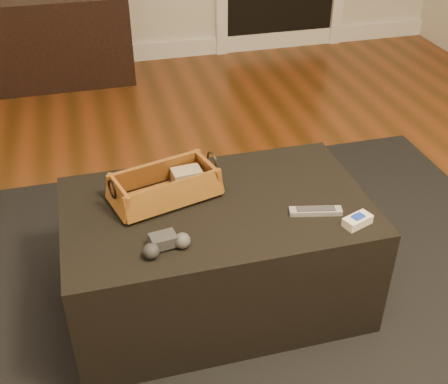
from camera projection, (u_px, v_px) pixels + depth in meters
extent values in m
cube|color=brown|center=(180.00, 365.00, 1.83)|extent=(5.00, 5.50, 0.01)
cube|color=white|center=(105.00, 55.00, 3.98)|extent=(5.00, 0.04, 0.12)
cube|color=black|center=(15.00, 42.00, 3.56)|extent=(1.43, 0.45, 0.56)
cube|color=black|center=(221.00, 308.00, 2.03)|extent=(2.60, 2.00, 0.01)
cube|color=black|center=(217.00, 254.00, 1.95)|extent=(1.00, 0.60, 0.42)
cube|color=black|center=(162.00, 196.00, 1.83)|extent=(0.19, 0.11, 0.02)
cube|color=tan|center=(187.00, 177.00, 1.90)|extent=(0.10, 0.08, 0.05)
cube|color=#AC6427|center=(166.00, 196.00, 1.86)|extent=(0.34, 0.22, 0.01)
cube|color=brown|center=(155.00, 172.00, 1.88)|extent=(0.33, 0.12, 0.09)
cube|color=#A26924|center=(175.00, 195.00, 1.77)|extent=(0.33, 0.12, 0.09)
cube|color=brown|center=(209.00, 170.00, 1.90)|extent=(0.07, 0.17, 0.09)
cube|color=#B06A27|center=(118.00, 198.00, 1.76)|extent=(0.07, 0.17, 0.09)
torus|color=#352E23|center=(212.00, 160.00, 1.88)|extent=(0.02, 0.06, 0.06)
torus|color=black|center=(112.00, 189.00, 1.74)|extent=(0.02, 0.06, 0.06)
cube|color=#323235|center=(163.00, 240.00, 1.64)|extent=(0.08, 0.06, 0.04)
sphere|color=#28282A|center=(151.00, 251.00, 1.60)|extent=(0.06, 0.06, 0.05)
sphere|color=#444448|center=(182.00, 241.00, 1.64)|extent=(0.06, 0.06, 0.05)
cube|color=#A0A4A8|center=(316.00, 211.00, 1.78)|extent=(0.17, 0.07, 0.02)
cube|color=#363538|center=(316.00, 209.00, 1.78)|extent=(0.13, 0.05, 0.00)
cube|color=white|center=(357.00, 221.00, 1.73)|extent=(0.10, 0.07, 0.03)
cube|color=blue|center=(358.00, 217.00, 1.72)|extent=(0.05, 0.04, 0.01)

